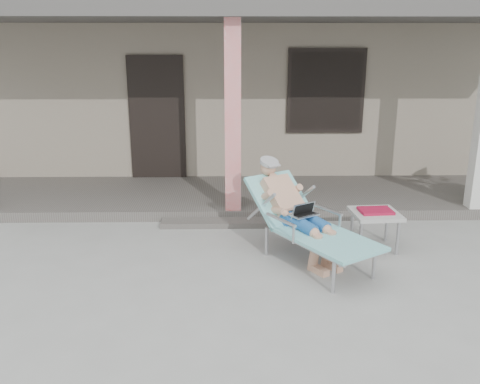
{
  "coord_description": "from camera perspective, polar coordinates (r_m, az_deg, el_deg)",
  "views": [
    {
      "loc": [
        -0.02,
        -4.8,
        2.44
      ],
      "look_at": [
        0.07,
        0.6,
        0.85
      ],
      "focal_mm": 38.0,
      "sensor_mm": 36.0,
      "label": 1
    }
  ],
  "objects": [
    {
      "name": "ground",
      "position": [
        5.39,
        -0.66,
        -10.53
      ],
      "size": [
        60.0,
        60.0,
        0.0
      ],
      "primitive_type": "plane",
      "color": "#9E9E99",
      "rests_on": "ground"
    },
    {
      "name": "house",
      "position": [
        11.33,
        -0.9,
        12.45
      ],
      "size": [
        10.4,
        5.4,
        3.3
      ],
      "color": "gray",
      "rests_on": "ground"
    },
    {
      "name": "porch_deck",
      "position": [
        8.15,
        -0.8,
        -0.48
      ],
      "size": [
        10.0,
        2.0,
        0.15
      ],
      "primitive_type": "cube",
      "color": "#605B56",
      "rests_on": "ground"
    },
    {
      "name": "porch_overhang",
      "position": [
        7.76,
        -0.88,
        18.95
      ],
      "size": [
        10.0,
        2.3,
        2.85
      ],
      "color": "silver",
      "rests_on": "porch_deck"
    },
    {
      "name": "porch_step",
      "position": [
        7.07,
        -0.76,
        -3.47
      ],
      "size": [
        2.0,
        0.3,
        0.07
      ],
      "primitive_type": "cube",
      "color": "#605B56",
      "rests_on": "ground"
    },
    {
      "name": "lounger",
      "position": [
        5.85,
        6.95,
        -0.75
      ],
      "size": [
        1.51,
        1.84,
        1.18
      ],
      "rotation": [
        0.0,
        0.0,
        0.56
      ],
      "color": "#B7B7BC",
      "rests_on": "ground"
    },
    {
      "name": "side_table",
      "position": [
        6.4,
        14.94,
        -2.56
      ],
      "size": [
        0.59,
        0.59,
        0.5
      ],
      "rotation": [
        0.0,
        0.0,
        0.07
      ],
      "color": "#B2B2AD",
      "rests_on": "ground"
    }
  ]
}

